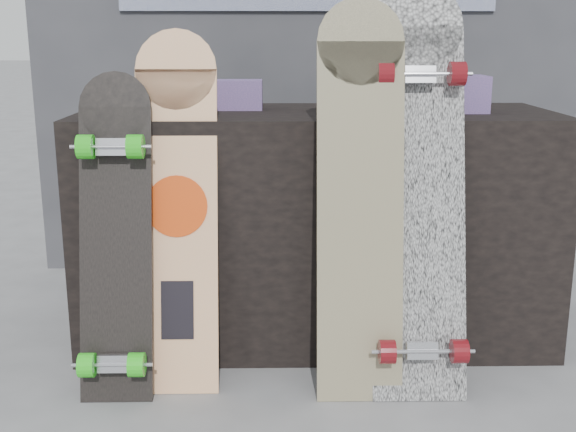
{
  "coord_description": "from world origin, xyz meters",
  "views": [
    {
      "loc": [
        -0.14,
        -1.95,
        1.05
      ],
      "look_at": [
        -0.1,
        0.2,
        0.51
      ],
      "focal_mm": 45.0,
      "sensor_mm": 36.0,
      "label": 1
    }
  ],
  "objects_px": {
    "longboard_celtic": "(360,189)",
    "skateboard_dark": "(115,233)",
    "vendor_table": "(316,225)",
    "longboard_geisha": "(177,201)",
    "longboard_cascadia": "(418,180)"
  },
  "relations": [
    {
      "from": "skateboard_dark",
      "to": "vendor_table",
      "type": "bearing_deg",
      "value": 33.58
    },
    {
      "from": "longboard_celtic",
      "to": "longboard_cascadia",
      "type": "xyz_separation_m",
      "value": [
        0.18,
        0.05,
        0.02
      ]
    },
    {
      "from": "longboard_celtic",
      "to": "longboard_cascadia",
      "type": "distance_m",
      "value": 0.18
    },
    {
      "from": "skateboard_dark",
      "to": "longboard_celtic",
      "type": "bearing_deg",
      "value": -0.1
    },
    {
      "from": "vendor_table",
      "to": "longboard_geisha",
      "type": "distance_m",
      "value": 0.58
    },
    {
      "from": "longboard_geisha",
      "to": "skateboard_dark",
      "type": "xyz_separation_m",
      "value": [
        -0.17,
        -0.07,
        -0.08
      ]
    },
    {
      "from": "vendor_table",
      "to": "skateboard_dark",
      "type": "xyz_separation_m",
      "value": [
        -0.61,
        -0.41,
        0.09
      ]
    },
    {
      "from": "longboard_celtic",
      "to": "longboard_cascadia",
      "type": "relative_size",
      "value": 0.95
    },
    {
      "from": "longboard_celtic",
      "to": "vendor_table",
      "type": "bearing_deg",
      "value": 104.23
    },
    {
      "from": "longboard_celtic",
      "to": "skateboard_dark",
      "type": "xyz_separation_m",
      "value": [
        -0.72,
        0.0,
        -0.13
      ]
    },
    {
      "from": "longboard_cascadia",
      "to": "longboard_celtic",
      "type": "bearing_deg",
      "value": -165.42
    },
    {
      "from": "longboard_geisha",
      "to": "skateboard_dark",
      "type": "relative_size",
      "value": 1.13
    },
    {
      "from": "longboard_cascadia",
      "to": "vendor_table",
      "type": "bearing_deg",
      "value": 127.78
    },
    {
      "from": "skateboard_dark",
      "to": "longboard_cascadia",
      "type": "bearing_deg",
      "value": 2.87
    },
    {
      "from": "vendor_table",
      "to": "skateboard_dark",
      "type": "bearing_deg",
      "value": -146.42
    }
  ]
}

